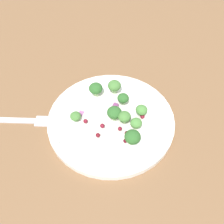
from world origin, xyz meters
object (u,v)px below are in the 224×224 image
object	(u,v)px
plate	(112,118)
fork	(12,120)
broccoli_floret_2	(133,137)
broccoli_floret_0	(76,116)
broccoli_floret_1	(123,98)

from	to	relation	value
plate	fork	distance (cm)	19.21
plate	broccoli_floret_2	xyz separation A→B (cm)	(3.76, 6.03, 2.80)
plate	broccoli_floret_0	distance (cm)	6.94
broccoli_floret_0	broccoli_floret_2	bearing A→B (deg)	91.20
broccoli_floret_1	fork	xyz separation A→B (cm)	(12.92, -17.21, -2.97)
broccoli_floret_2	broccoli_floret_0	bearing A→B (deg)	-88.80
broccoli_floret_2	fork	world-z (taller)	broccoli_floret_2
broccoli_floret_1	fork	size ratio (longest dim) A/B	0.13
broccoli_floret_2	broccoli_floret_1	bearing A→B (deg)	-142.63
broccoli_floret_0	broccoli_floret_1	xyz separation A→B (cm)	(-7.59, 5.87, 0.77)
broccoli_floret_1	broccoli_floret_2	distance (cm)	9.26
fork	broccoli_floret_0	bearing A→B (deg)	115.17
broccoli_floret_0	broccoli_floret_1	world-z (taller)	broccoli_floret_1
broccoli_floret_1	fork	distance (cm)	21.72
plate	fork	xyz separation A→B (cm)	(9.32, -16.78, -0.61)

